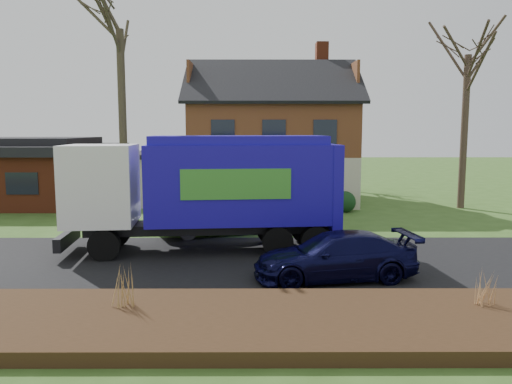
{
  "coord_description": "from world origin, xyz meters",
  "views": [
    {
      "loc": [
        1.0,
        -15.3,
        4.15
      ],
      "look_at": [
        1.06,
        2.5,
        1.91
      ],
      "focal_mm": 35.0,
      "sensor_mm": 36.0,
      "label": 1
    }
  ],
  "objects": [
    {
      "name": "grass_clump_east",
      "position": [
        6.09,
        -4.72,
        0.68
      ],
      "size": [
        0.3,
        0.25,
        0.76
      ],
      "color": "tan",
      "rests_on": "mulch_verge"
    },
    {
      "name": "road",
      "position": [
        0.0,
        0.0,
        0.01
      ],
      "size": [
        80.0,
        7.0,
        0.02
      ],
      "primitive_type": "cube",
      "color": "black",
      "rests_on": "ground"
    },
    {
      "name": "tree_back",
      "position": [
        4.39,
        22.14,
        8.4
      ],
      "size": [
        3.18,
        3.18,
        10.07
      ],
      "color": "#453A29",
      "rests_on": "ground"
    },
    {
      "name": "navy_wagon",
      "position": [
        3.24,
        -1.8,
        0.66
      ],
      "size": [
        4.74,
        2.45,
        1.31
      ],
      "primitive_type": "imported",
      "rotation": [
        0.0,
        0.0,
        -1.43
      ],
      "color": "black",
      "rests_on": "ground"
    },
    {
      "name": "ranch_house",
      "position": [
        -12.0,
        13.0,
        1.81
      ],
      "size": [
        9.8,
        8.2,
        3.7
      ],
      "color": "brown",
      "rests_on": "ground"
    },
    {
      "name": "mulch_verge",
      "position": [
        0.0,
        -5.3,
        0.15
      ],
      "size": [
        80.0,
        3.5,
        0.3
      ],
      "primitive_type": "cube",
      "color": "black",
      "rests_on": "ground"
    },
    {
      "name": "ground",
      "position": [
        0.0,
        0.0,
        0.0
      ],
      "size": [
        120.0,
        120.0,
        0.0
      ],
      "primitive_type": "plane",
      "color": "#32521B",
      "rests_on": "ground"
    },
    {
      "name": "tree_front_west",
      "position": [
        -5.1,
        7.99,
        9.93
      ],
      "size": [
        4.05,
        4.05,
        12.05
      ],
      "color": "#403826",
      "rests_on": "ground"
    },
    {
      "name": "silver_sedan",
      "position": [
        -0.42,
        4.36,
        0.82
      ],
      "size": [
        5.23,
        3.53,
        1.63
      ],
      "primitive_type": "imported",
      "rotation": [
        0.0,
        0.0,
        1.97
      ],
      "color": "#A1A3A9",
      "rests_on": "ground"
    },
    {
      "name": "main_house",
      "position": [
        1.49,
        13.91,
        4.03
      ],
      "size": [
        12.95,
        8.95,
        9.26
      ],
      "color": "beige",
      "rests_on": "ground"
    },
    {
      "name": "garbage_truck",
      "position": [
        -0.51,
        1.49,
        2.27
      ],
      "size": [
        9.38,
        3.28,
        3.94
      ],
      "rotation": [
        0.0,
        0.0,
        0.09
      ],
      "color": "black",
      "rests_on": "ground"
    },
    {
      "name": "grass_clump_mid",
      "position": [
        -1.87,
        -4.78,
        0.78
      ],
      "size": [
        0.34,
        0.28,
        0.95
      ],
      "color": "#A47F48",
      "rests_on": "mulch_verge"
    },
    {
      "name": "tree_front_east",
      "position": [
        12.0,
        10.92,
        9.26
      ],
      "size": [
        4.1,
        4.1,
        11.39
      ],
      "color": "#46352A",
      "rests_on": "ground"
    }
  ]
}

